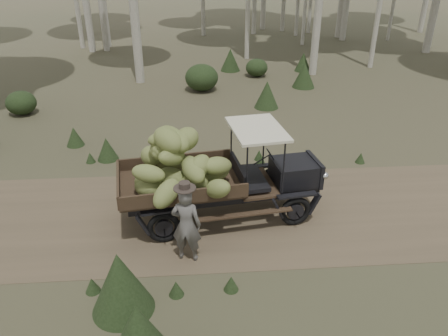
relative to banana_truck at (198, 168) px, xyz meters
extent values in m
plane|color=#473D2B|center=(2.82, 0.18, -1.30)|extent=(120.00, 120.00, 0.00)
cube|color=brown|center=(2.82, 0.18, -1.29)|extent=(70.00, 4.00, 0.01)
cube|color=black|center=(2.15, 0.41, -0.38)|extent=(1.03, 0.99, 0.50)
cube|color=black|center=(2.65, 0.48, -0.38)|extent=(0.22, 0.92, 0.57)
cube|color=black|center=(0.88, 0.22, -0.29)|extent=(0.26, 1.28, 0.50)
cube|color=#38281C|center=(-0.40, 0.04, -0.38)|extent=(2.78, 2.00, 0.07)
cube|color=#38281C|center=(-0.51, 0.86, -0.22)|extent=(2.55, 0.42, 0.29)
cube|color=#38281C|center=(-0.28, -0.78, -0.22)|extent=(2.55, 0.42, 0.29)
cube|color=#38281C|center=(-1.67, -0.14, -0.22)|extent=(0.29, 1.64, 0.29)
cube|color=#BEB89D|center=(1.27, 0.28, 0.74)|extent=(1.27, 1.69, 0.06)
cube|color=black|center=(0.51, 0.52, -0.73)|extent=(4.19, 0.69, 0.17)
cube|color=black|center=(0.61, -0.17, -0.73)|extent=(4.19, 0.69, 0.17)
torus|color=black|center=(1.86, 1.11, -0.95)|extent=(0.71, 0.22, 0.70)
torus|color=black|center=(2.07, -0.35, -0.95)|extent=(0.71, 0.22, 0.70)
torus|color=black|center=(-0.95, 0.70, -0.95)|extent=(0.71, 0.22, 0.70)
torus|color=black|center=(-0.75, -0.75, -0.95)|extent=(0.71, 0.22, 0.70)
sphere|color=beige|center=(2.66, 0.90, -0.34)|extent=(0.17, 0.17, 0.17)
sphere|color=beige|center=(2.78, 0.08, -0.34)|extent=(0.17, 0.17, 0.17)
ellipsoid|color=olive|center=(-1.03, -0.39, -0.18)|extent=(0.79, 0.77, 0.47)
ellipsoid|color=olive|center=(-1.00, 0.40, 0.14)|extent=(0.70, 0.77, 0.55)
ellipsoid|color=olive|center=(-0.62, 0.04, 0.46)|extent=(0.87, 0.62, 0.61)
ellipsoid|color=olive|center=(-0.59, -0.10, 0.71)|extent=(0.89, 0.92, 0.63)
ellipsoid|color=olive|center=(-0.65, 0.57, -0.09)|extent=(0.78, 0.47, 0.67)
ellipsoid|color=olive|center=(0.01, -0.30, 0.20)|extent=(0.78, 0.81, 0.61)
ellipsoid|color=olive|center=(-0.70, 0.15, 0.43)|extent=(0.82, 0.63, 0.59)
ellipsoid|color=olive|center=(-0.35, -0.02, 0.64)|extent=(0.53, 0.75, 0.48)
ellipsoid|color=olive|center=(-0.09, -0.32, -0.16)|extent=(0.65, 0.44, 0.49)
ellipsoid|color=olive|center=(0.39, -0.22, 0.15)|extent=(0.86, 0.72, 0.55)
ellipsoid|color=olive|center=(-0.65, -0.06, 0.43)|extent=(0.79, 0.63, 0.44)
ellipsoid|color=olive|center=(-0.23, 0.12, 0.63)|extent=(0.80, 0.82, 0.57)
ellipsoid|color=olive|center=(0.28, -0.11, -0.11)|extent=(0.85, 0.39, 0.58)
ellipsoid|color=olive|center=(-0.98, -0.55, 0.20)|extent=(0.76, 0.45, 0.49)
ellipsoid|color=olive|center=(-0.52, -0.20, 0.38)|extent=(0.80, 0.85, 0.58)
ellipsoid|color=olive|center=(-0.63, 0.10, 0.67)|extent=(0.83, 0.46, 0.39)
ellipsoid|color=olive|center=(-0.51, -0.15, -0.15)|extent=(0.94, 0.74, 0.66)
ellipsoid|color=olive|center=(-0.11, -0.34, 0.15)|extent=(0.72, 0.93, 0.62)
ellipsoid|color=olive|center=(-0.66, 0.17, 0.49)|extent=(0.77, 0.56, 0.54)
ellipsoid|color=olive|center=(-0.52, 0.16, 0.69)|extent=(0.79, 0.71, 0.52)
ellipsoid|color=olive|center=(-1.03, -0.26, -0.15)|extent=(0.80, 0.67, 0.59)
ellipsoid|color=olive|center=(-0.63, -0.88, -0.07)|extent=(0.83, 0.86, 0.69)
ellipsoid|color=olive|center=(0.36, -0.73, -0.09)|extent=(0.79, 0.81, 0.64)
imported|color=#514E4A|center=(-0.27, -1.32, -0.51)|extent=(0.64, 0.50, 1.57)
cylinder|color=#2D251F|center=(-0.27, -1.32, 0.29)|extent=(0.50, 0.50, 0.02)
cylinder|color=#2D251F|center=(-0.27, -1.32, 0.35)|extent=(0.25, 0.25, 0.13)
cone|color=#233319|center=(1.80, 12.59, -0.78)|extent=(0.93, 0.93, 1.04)
cone|color=#233319|center=(-2.54, 3.25, -0.97)|extent=(0.60, 0.60, 0.66)
cone|color=#233319|center=(-3.68, 4.30, -1.00)|extent=(0.53, 0.53, 0.59)
ellipsoid|color=#233319|center=(-6.17, 7.19, -0.87)|extent=(1.05, 1.05, 0.84)
cone|color=#233319|center=(4.67, 9.68, -0.77)|extent=(0.95, 0.95, 1.05)
cone|color=#233319|center=(2.68, 7.25, -0.80)|extent=(0.91, 0.91, 1.01)
ellipsoid|color=#233319|center=(2.91, 11.48, -0.89)|extent=(1.00, 1.00, 0.80)
cone|color=#233319|center=(-1.36, -2.58, -0.71)|extent=(1.05, 1.05, 1.17)
ellipsoid|color=#233319|center=(0.34, 9.51, -0.74)|extent=(1.36, 1.36, 1.09)
cone|color=#233319|center=(5.25, 12.26, -0.86)|extent=(0.78, 0.78, 0.87)
cone|color=#233319|center=(-1.35, -2.35, -1.15)|extent=(0.27, 0.27, 0.30)
cone|color=#233319|center=(-2.99, 3.09, -1.15)|extent=(0.27, 0.27, 0.30)
cone|color=#233319|center=(-0.50, 3.01, -1.15)|extent=(0.27, 0.27, 0.30)
cone|color=#233319|center=(1.77, 2.62, -1.15)|extent=(0.27, 0.27, 0.30)
cone|color=#233319|center=(1.76, 2.90, -1.15)|extent=(0.27, 0.27, 0.30)
cone|color=#233319|center=(-0.47, -2.31, -1.15)|extent=(0.27, 0.27, 0.30)
cone|color=#233319|center=(0.50, -2.26, -1.15)|extent=(0.27, 0.27, 0.30)
cone|color=#233319|center=(-1.95, -2.12, -1.15)|extent=(0.27, 0.27, 0.30)
cone|color=#233319|center=(-0.80, 2.51, -1.15)|extent=(0.27, 0.27, 0.30)
cone|color=#233319|center=(4.58, 2.51, -1.15)|extent=(0.27, 0.27, 0.30)
camera|label=1|loc=(-0.07, -8.16, 4.25)|focal=35.00mm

